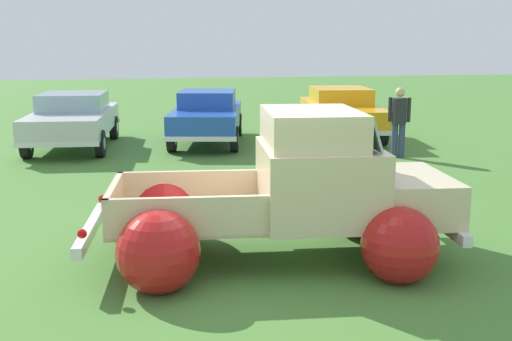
{
  "coord_description": "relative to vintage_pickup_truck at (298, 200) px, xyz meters",
  "views": [
    {
      "loc": [
        -1.68,
        -7.5,
        2.77
      ],
      "look_at": [
        0.0,
        0.77,
        1.0
      ],
      "focal_mm": 43.56,
      "sensor_mm": 36.0,
      "label": 1
    }
  ],
  "objects": [
    {
      "name": "show_car_0",
      "position": [
        -3.54,
        9.37,
        0.03
      ],
      "size": [
        2.32,
        4.66,
        1.43
      ],
      "rotation": [
        0.0,
        0.0,
        -1.66
      ],
      "color": "black",
      "rests_on": "ground"
    },
    {
      "name": "ground_plane",
      "position": [
        -0.39,
        0.04,
        -0.76
      ],
      "size": [
        80.0,
        80.0,
        0.0
      ],
      "primitive_type": "plane",
      "color": "#477A33"
    },
    {
      "name": "show_car_2",
      "position": [
        3.96,
        9.73,
        0.03
      ],
      "size": [
        2.53,
        4.92,
        1.43
      ],
      "rotation": [
        0.0,
        0.0,
        -1.71
      ],
      "color": "black",
      "rests_on": "ground"
    },
    {
      "name": "spectator_0",
      "position": [
        4.24,
        6.35,
        0.2
      ],
      "size": [
        0.52,
        0.45,
        1.68
      ],
      "rotation": [
        0.0,
        0.0,
        4.27
      ],
      "color": "navy",
      "rests_on": "ground"
    },
    {
      "name": "vintage_pickup_truck",
      "position": [
        0.0,
        0.0,
        0.0
      ],
      "size": [
        4.78,
        3.13,
        1.96
      ],
      "rotation": [
        0.0,
        0.0,
        -0.1
      ],
      "color": "black",
      "rests_on": "ground"
    },
    {
      "name": "show_car_1",
      "position": [
        0.0,
        9.42,
        0.02
      ],
      "size": [
        2.62,
        4.61,
        1.43
      ],
      "rotation": [
        0.0,
        0.0,
        -1.78
      ],
      "color": "black",
      "rests_on": "ground"
    }
  ]
}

